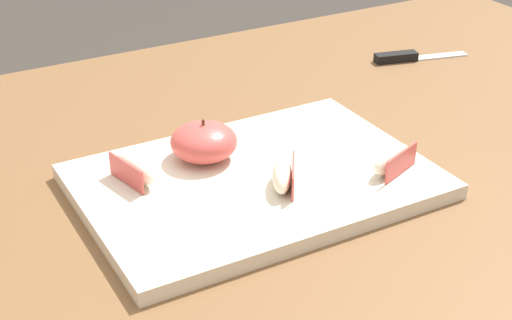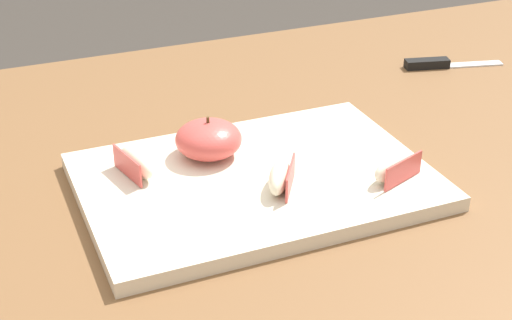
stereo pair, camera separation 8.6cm
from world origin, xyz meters
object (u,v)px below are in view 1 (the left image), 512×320
Objects in this scene: cutting_board at (256,182)px; paring_knife at (404,57)px; apple_half_skin_up at (204,142)px; apple_wedge_middle at (283,175)px; apple_wedge_near_knife at (393,160)px; apple_wedge_front at (134,169)px.

cutting_board is 2.46× the size of paring_knife.
paring_knife is (0.41, 0.24, -0.00)m from cutting_board.
apple_half_skin_up reaches higher than apple_wedge_middle.
cutting_board is 0.16m from apple_wedge_near_knife.
apple_wedge_front and apple_wedge_near_knife have the same top height.
apple_wedge_near_knife is at bearing -24.72° from apple_wedge_front.
apple_half_skin_up reaches higher than cutting_board.
apple_wedge_near_knife is at bearing -130.98° from paring_knife.
apple_wedge_near_knife is at bearing -13.52° from apple_wedge_middle.
apple_wedge_middle is 0.13m from apple_wedge_near_knife.
apple_half_skin_up is 1.12× the size of apple_wedge_front.
apple_half_skin_up reaches higher than apple_wedge_front.
apple_wedge_front is 1.00× the size of apple_wedge_near_knife.
apple_half_skin_up is 0.48m from paring_knife.
apple_wedge_middle reaches higher than cutting_board.
paring_knife is (0.44, 0.17, -0.03)m from apple_half_skin_up.
apple_wedge_middle is at bearing 166.48° from apple_wedge_near_knife.
apple_half_skin_up is at bearing 116.58° from cutting_board.
apple_wedge_middle is at bearing -65.39° from apple_half_skin_up.
apple_wedge_middle is 0.97× the size of apple_wedge_front.
apple_wedge_near_knife is (0.13, -0.03, 0.00)m from apple_wedge_middle.
apple_half_skin_up is 0.11m from apple_wedge_middle.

